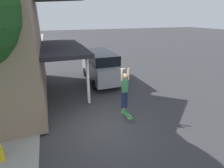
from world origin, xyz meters
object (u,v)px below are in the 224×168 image
(skateboard, at_px, (127,114))
(fire_hydrant, at_px, (0,153))
(suv_parked, at_px, (101,66))
(car_down_street, at_px, (53,44))
(skateboarder, at_px, (125,88))

(skateboard, relative_size, fire_hydrant, 1.27)
(suv_parked, bearing_deg, fire_hydrant, -129.55)
(skateboard, xyz_separation_m, fire_hydrant, (-5.02, -0.94, 0.10))
(car_down_street, relative_size, skateboarder, 2.14)
(skateboarder, relative_size, skateboard, 2.36)
(fire_hydrant, bearing_deg, suv_parked, 50.45)
(car_down_street, relative_size, fire_hydrant, 6.38)
(car_down_street, height_order, skateboarder, skateboarder)
(skateboard, height_order, fire_hydrant, fire_hydrant)
(car_down_street, height_order, skateboard, car_down_street)
(suv_parked, height_order, car_down_street, suv_parked)
(suv_parked, xyz_separation_m, car_down_street, (-2.79, 15.91, -0.50))
(suv_parked, xyz_separation_m, skateboard, (-0.42, -5.65, -0.87))
(skateboarder, bearing_deg, fire_hydrant, -166.99)
(suv_parked, relative_size, fire_hydrant, 7.64)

